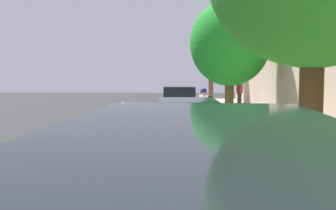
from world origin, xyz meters
The scene contains 14 objects.
ground centered at (0.00, 0.00, 0.00)m, with size 60.71×60.71×0.00m, color #2C2C2C.
sidewalk centered at (3.97, 0.00, 0.06)m, with size 3.22×37.94×0.13m, color #AEB191.
curb_edge centered at (2.28, 0.00, 0.06)m, with size 0.16×37.94×0.13m, color gray.
lane_stripe_centre centered at (-2.95, -1.07, 0.00)m, with size 0.14×35.80×0.01m.
lane_stripe_bike_edge centered at (0.81, 0.00, 0.00)m, with size 0.12×37.94×0.01m, color white.
building_facade centered at (5.82, 0.00, 3.18)m, with size 0.50×37.94×6.37m, color tan.
parked_sedan_tan_second centered at (1.26, -2.50, 0.75)m, with size 1.90×4.43×1.52m.
parked_sedan_grey_mid centered at (1.14, 7.37, 0.75)m, with size 1.92×4.44×1.52m.
bicycle_at_curb centered at (1.81, 2.72, 0.38)m, with size 1.59×0.80×0.76m.
cyclist_with_backpack centered at (2.04, 2.27, 1.00)m, with size 0.50×0.59×1.65m.
street_tree_far_end centered at (3.37, 5.28, 3.53)m, with size 3.60×3.60×5.35m.
street_tree_corner centered at (3.37, 15.52, 4.13)m, with size 2.50×2.50×5.05m.
pedestrian_on_phone centered at (4.65, 10.72, 1.12)m, with size 0.41×0.52×1.75m.
fire_hydrant centered at (2.71, -1.48, 0.55)m, with size 0.22×0.22×0.84m.
Camera 1 is at (0.98, -13.65, 2.29)m, focal length 44.54 mm.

